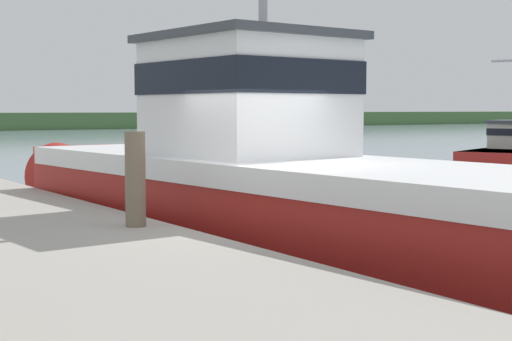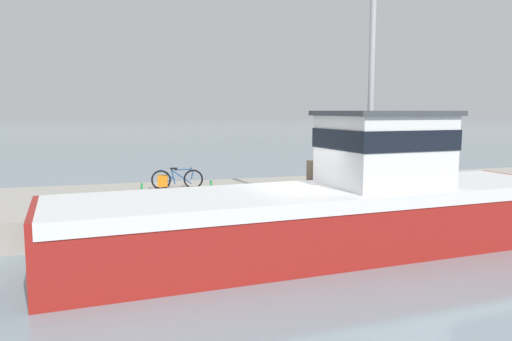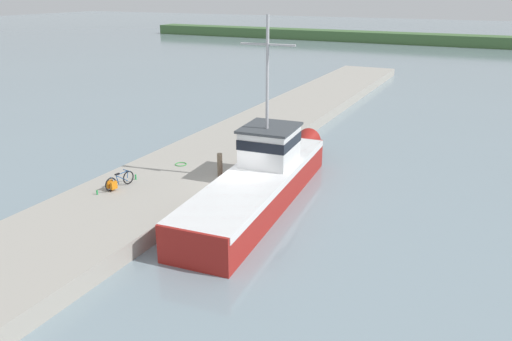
% 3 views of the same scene
% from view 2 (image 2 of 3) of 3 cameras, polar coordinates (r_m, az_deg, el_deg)
% --- Properties ---
extents(ground_plane, '(320.00, 320.00, 0.00)m').
position_cam_2_polar(ground_plane, '(12.95, 6.78, -8.27)').
color(ground_plane, gray).
extents(dock_pier, '(5.87, 80.00, 0.77)m').
position_cam_2_polar(dock_pier, '(16.50, 1.27, -3.55)').
color(dock_pier, '#A39E93').
rests_on(dock_pier, ground_plane).
extents(fishing_boat_main, '(3.88, 15.08, 8.47)m').
position_cam_2_polar(fishing_boat_main, '(12.21, 10.67, -3.78)').
color(fishing_boat_main, maroon).
rests_on(fishing_boat_main, ground_plane).
extents(bicycle_touring, '(0.57, 1.70, 0.72)m').
position_cam_2_polar(bicycle_touring, '(16.73, -9.54, -1.02)').
color(bicycle_touring, black).
rests_on(bicycle_touring, dock_pier).
extents(mooring_post, '(0.26, 0.26, 1.19)m').
position_cam_2_polar(mooring_post, '(14.24, 6.28, -1.26)').
color(mooring_post, '#756651').
rests_on(mooring_post, dock_pier).
extents(hose_coil, '(0.61, 0.61, 0.04)m').
position_cam_2_polar(hose_coil, '(17.06, 4.54, -1.84)').
color(hose_coil, green).
rests_on(hose_coil, dock_pier).
extents(water_bottle_on_curb, '(0.07, 0.07, 0.21)m').
position_cam_2_polar(water_bottle_on_curb, '(17.00, -12.92, -1.74)').
color(water_bottle_on_curb, green).
rests_on(water_bottle_on_curb, dock_pier).
extents(water_bottle_by_bike, '(0.08, 0.08, 0.25)m').
position_cam_2_polar(water_bottle_by_bike, '(16.96, -5.17, -1.54)').
color(water_bottle_by_bike, green).
rests_on(water_bottle_by_bike, dock_pier).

